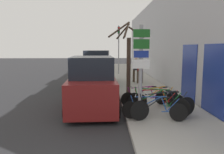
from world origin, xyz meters
name	(u,v)px	position (x,y,z in m)	size (l,w,h in m)	color
ground_plane	(101,87)	(0.00, 11.20, 0.00)	(80.00, 80.00, 0.00)	#28282B
sidewalk_curb	(135,80)	(2.60, 14.00, 0.07)	(3.20, 32.00, 0.15)	#9E9B93
building_facade	(158,39)	(4.35, 13.91, 3.23)	(0.23, 32.00, 6.50)	#BCBCC1
signpost	(141,69)	(1.45, 4.24, 1.90)	(0.59, 0.15, 3.20)	#939399
bicycle_0	(154,110)	(1.93, 4.17, 0.52)	(2.18, 0.60, 0.85)	black
bicycle_1	(164,107)	(2.32, 4.38, 0.56)	(2.46, 0.77, 0.95)	black
bicycle_2	(156,103)	(2.16, 4.85, 0.56)	(2.09, 1.40, 0.98)	black
bicycle_3	(156,101)	(2.28, 5.38, 0.52)	(2.30, 0.44, 0.86)	black
bicycle_4	(157,99)	(2.36, 5.64, 0.53)	(2.08, 0.82, 0.89)	black
bicycle_5	(145,97)	(1.97, 6.07, 0.51)	(2.12, 0.54, 0.84)	black
parked_car_0	(92,85)	(-0.28, 6.19, 1.02)	(2.20, 4.56, 2.24)	maroon
parked_car_1	(97,70)	(-0.25, 11.65, 1.10)	(2.07, 4.55, 2.42)	#144728
pedestrian_near	(140,69)	(2.68, 11.99, 1.15)	(0.45, 0.39, 1.73)	#4C3D2D
pedestrian_far	(136,68)	(2.48, 12.52, 1.18)	(0.47, 0.40, 1.78)	#4C3D2D
street_tree	(128,57)	(1.45, 8.40, 2.10)	(1.84, 2.09, 3.78)	#3D2D23
traffic_light	(119,43)	(1.53, 17.50, 3.03)	(0.20, 0.30, 4.50)	#939399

